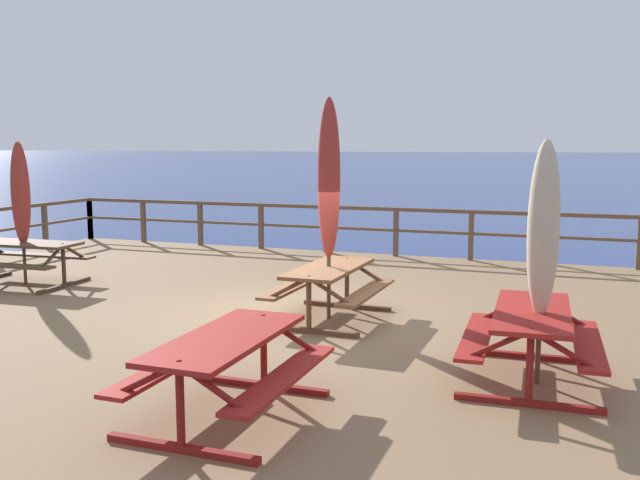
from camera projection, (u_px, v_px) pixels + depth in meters
ground_plane at (299, 360)px, 10.23m from camera, size 600.00×600.00×0.00m
wooden_deck at (299, 338)px, 10.18m from camera, size 16.91×12.00×0.67m
railing_waterside_far at (396, 223)px, 15.48m from camera, size 16.71×0.10×1.09m
picnic_table_mid_left at (21, 253)px, 12.35m from camera, size 2.20×1.51×0.78m
picnic_table_front_left at (532, 329)px, 7.27m from camera, size 1.48×1.98×0.78m
picnic_table_back_left at (329, 281)px, 9.85m from camera, size 1.44×1.94×0.78m
picnic_table_mid_right at (227, 358)px, 6.30m from camera, size 1.41×1.96×0.78m
patio_umbrella_short_mid at (21, 194)px, 12.18m from camera, size 0.32×0.32×2.54m
patio_umbrella_tall_mid_left at (543, 230)px, 7.03m from camera, size 0.32×0.32×2.54m
patio_umbrella_tall_mid_right at (329, 180)px, 9.69m from camera, size 0.32×0.32×3.14m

